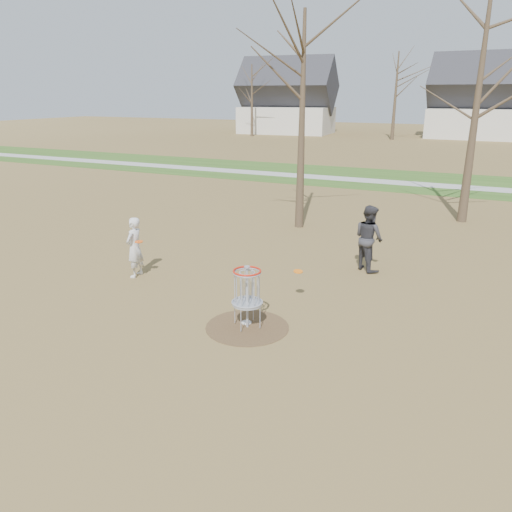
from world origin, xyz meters
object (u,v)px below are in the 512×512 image
at_px(player_standing, 134,247).
at_px(disc_grounded, 246,322).
at_px(player_throwing, 369,238).
at_px(disc_golf_basket, 247,288).

bearing_deg(player_standing, disc_grounded, 66.61).
height_order(player_throwing, disc_golf_basket, player_throwing).
bearing_deg(player_throwing, disc_golf_basket, 111.54).
xyz_separation_m(player_standing, disc_golf_basket, (4.15, -1.53, 0.09)).
distance_m(player_throwing, disc_grounded, 4.97).
relative_size(player_throwing, disc_golf_basket, 1.38).
bearing_deg(player_throwing, disc_grounded, 109.86).
relative_size(player_standing, disc_grounded, 7.53).
distance_m(player_throwing, disc_golf_basket, 5.01).
bearing_deg(disc_golf_basket, disc_grounded, 121.80).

